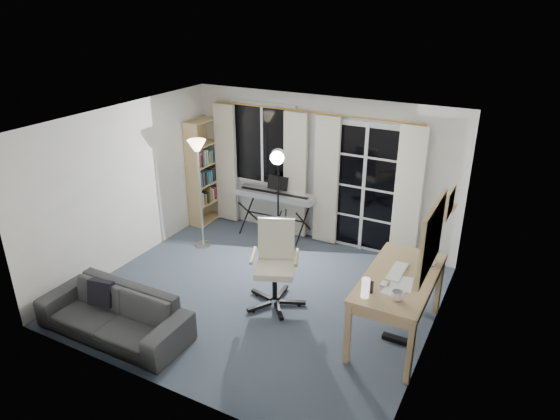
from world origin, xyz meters
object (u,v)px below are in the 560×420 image
object	(u,v)px
keyboard_piano	(275,196)
desk	(399,284)
torchiere_lamp	(198,162)
sofa	(113,307)
office_chair	(276,255)
studio_light	(278,169)
monitor	(429,240)
bookshelf	(206,173)
mug	(397,295)

from	to	relation	value
keyboard_piano	desk	size ratio (longest dim) A/B	0.88
torchiere_lamp	desk	bearing A→B (deg)	-13.98
torchiere_lamp	sofa	distance (m)	2.66
torchiere_lamp	office_chair	bearing A→B (deg)	-24.81
studio_light	sofa	distance (m)	3.09
torchiere_lamp	sofa	world-z (taller)	torchiere_lamp
sofa	monitor	bearing A→B (deg)	31.61
torchiere_lamp	desk	world-z (taller)	torchiere_lamp
studio_light	sofa	xyz separation A→B (m)	(-0.72, -2.83, -1.01)
keyboard_piano	torchiere_lamp	bearing A→B (deg)	-138.70
bookshelf	sofa	distance (m)	3.51
desk	sofa	bearing A→B (deg)	-153.06
office_chair	mug	distance (m)	1.83
office_chair	monitor	bearing A→B (deg)	-9.80
studio_light	sofa	bearing A→B (deg)	-126.20
bookshelf	office_chair	distance (m)	2.96
office_chair	mug	size ratio (longest dim) A/B	8.47
bookshelf	torchiere_lamp	world-z (taller)	bookshelf
monitor	bookshelf	bearing A→B (deg)	162.19
torchiere_lamp	studio_light	size ratio (longest dim) A/B	1.04
monitor	sofa	xyz separation A→B (m)	(-3.20, -1.99, -0.77)
keyboard_piano	bookshelf	bearing A→B (deg)	174.32
desk	sofa	size ratio (longest dim) A/B	0.81
torchiere_lamp	mug	bearing A→B (deg)	-20.96
desk	sofa	distance (m)	3.40
keyboard_piano	desk	xyz separation A→B (m)	(2.56, -1.71, -0.02)
desk	monitor	distance (m)	0.64
bookshelf	office_chair	xyz separation A→B (m)	(2.36, -1.76, -0.21)
torchiere_lamp	mug	world-z (taller)	torchiere_lamp
studio_light	mug	bearing A→B (deg)	-58.86
desk	mug	bearing A→B (deg)	-78.83
monitor	mug	distance (m)	0.99
studio_light	bookshelf	bearing A→B (deg)	142.09
mug	bookshelf	bearing A→B (deg)	150.85
desk	monitor	world-z (taller)	monitor
sofa	keyboard_piano	bearing A→B (deg)	81.88
desk	monitor	xyz separation A→B (m)	(0.20, 0.45, 0.42)
bookshelf	monitor	distance (m)	4.41
monitor	torchiere_lamp	bearing A→B (deg)	173.48
sofa	office_chair	bearing A→B (deg)	48.54
mug	sofa	world-z (taller)	mug
torchiere_lamp	bookshelf	bearing A→B (deg)	121.06
mug	desk	bearing A→B (deg)	101.31
bookshelf	mug	xyz separation A→B (m)	(4.10, -2.29, 0.01)
bookshelf	sofa	bearing A→B (deg)	-73.41
mug	torchiere_lamp	bearing A→B (deg)	159.04
bookshelf	mug	size ratio (longest dim) A/B	13.79
studio_light	desk	distance (m)	2.71
torchiere_lamp	studio_light	xyz separation A→B (m)	(1.16, 0.44, -0.05)
keyboard_piano	mug	world-z (taller)	keyboard_piano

